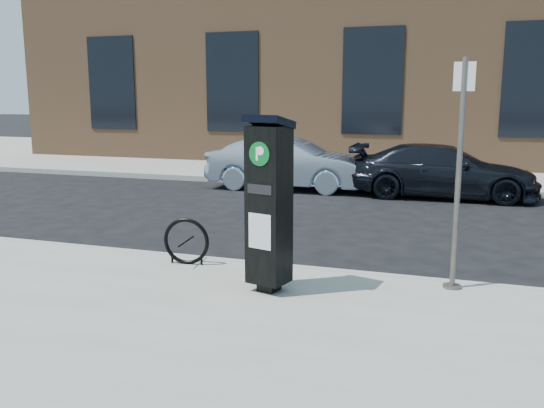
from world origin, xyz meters
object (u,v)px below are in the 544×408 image
at_px(car_dark, 443,171).
at_px(bike_rack, 186,242).
at_px(sign_pole, 458,177).
at_px(car_silver, 288,163).
at_px(parking_kiosk, 269,202).

bearing_deg(car_dark, bike_rack, 156.69).
height_order(sign_pole, car_silver, sign_pole).
bearing_deg(sign_pole, car_silver, 126.18).
relative_size(car_silver, car_dark, 0.95).
bearing_deg(car_silver, car_dark, -90.91).
relative_size(sign_pole, bike_rack, 4.15).
bearing_deg(parking_kiosk, bike_rack, 169.33).
height_order(bike_rack, car_silver, car_silver).
distance_m(parking_kiosk, sign_pole, 2.31).
bearing_deg(car_silver, sign_pole, -150.81).
xyz_separation_m(parking_kiosk, sign_pole, (2.14, 0.81, 0.29)).
bearing_deg(parking_kiosk, car_silver, 120.26).
bearing_deg(parking_kiosk, sign_pole, 35.69).
relative_size(sign_pole, car_dark, 0.62).
xyz_separation_m(bike_rack, car_dark, (3.23, 7.80, 0.18)).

